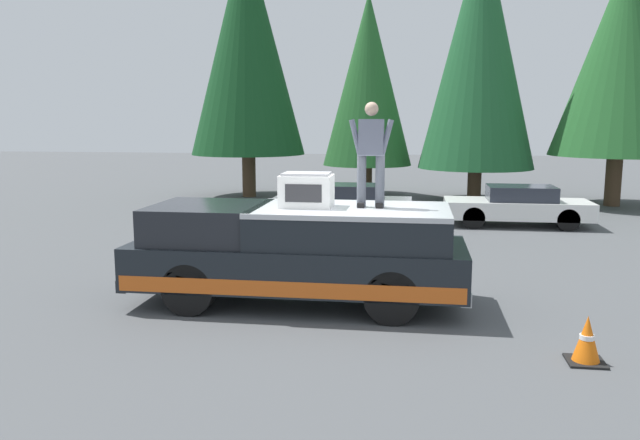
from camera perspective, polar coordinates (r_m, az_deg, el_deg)
ground_plane at (r=10.63m, az=0.87°, el=-7.79°), size 90.00×90.00×0.00m
pickup_truck at (r=10.63m, az=-1.96°, el=-2.92°), size 2.01×5.54×1.65m
compressor_unit at (r=10.41m, az=-1.20°, el=2.69°), size 0.65×0.84×0.56m
person_on_truck_bed at (r=10.35m, az=4.58°, el=6.10°), size 0.29×0.72×1.69m
parked_car_white at (r=19.29m, az=17.24°, el=1.22°), size 1.64×4.10×1.16m
parked_car_grey at (r=18.84m, az=2.00°, el=1.44°), size 1.64×4.10×1.16m
traffic_cone at (r=8.91m, az=22.73°, el=-9.93°), size 0.47×0.47×0.62m
conifer_far_left at (r=24.89m, az=25.40°, el=13.14°), size 4.57×4.57×8.67m
conifer_left at (r=24.82m, az=14.06°, el=14.69°), size 4.26×4.26×10.04m
conifer_center_left at (r=25.83m, az=4.30°, el=12.36°), size 3.53×3.53×7.94m
conifer_center_right at (r=25.54m, az=-6.57°, el=15.34°), size 4.42×4.42×10.13m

